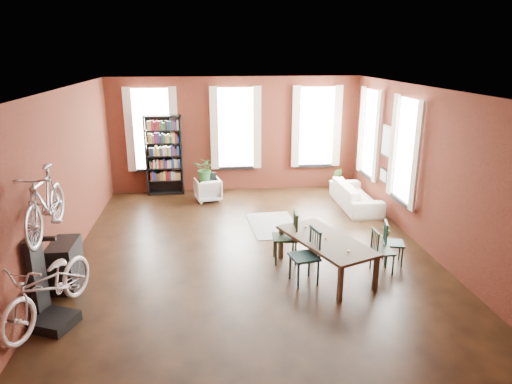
{
  "coord_description": "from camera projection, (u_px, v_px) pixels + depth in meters",
  "views": [
    {
      "loc": [
        -0.85,
        -8.22,
        3.86
      ],
      "look_at": [
        0.14,
        0.6,
        1.11
      ],
      "focal_mm": 32.0,
      "sensor_mm": 36.0,
      "label": 1
    }
  ],
  "objects": [
    {
      "name": "room",
      "position": [
        261.0,
        142.0,
        9.02
      ],
      "size": [
        9.0,
        9.04,
        3.22
      ],
      "color": "black",
      "rests_on": "ground"
    },
    {
      "name": "dining_table",
      "position": [
        325.0,
        256.0,
        8.19
      ],
      "size": [
        1.56,
        2.14,
        0.67
      ],
      "primitive_type": "cube",
      "rotation": [
        0.0,
        0.0,
        0.38
      ],
      "color": "#4B3D2D",
      "rests_on": "ground"
    },
    {
      "name": "dining_chair_a",
      "position": [
        304.0,
        256.0,
        7.82
      ],
      "size": [
        0.53,
        0.53,
        0.98
      ],
      "primitive_type": "cube",
      "rotation": [
        0.0,
        0.0,
        -1.36
      ],
      "color": "#1A393A",
      "rests_on": "ground"
    },
    {
      "name": "dining_chair_b",
      "position": [
        285.0,
        237.0,
        8.62
      ],
      "size": [
        0.48,
        0.48,
        0.99
      ],
      "primitive_type": "cube",
      "rotation": [
        0.0,
        0.0,
        -1.63
      ],
      "color": "#1D2F1B",
      "rests_on": "ground"
    },
    {
      "name": "dining_chair_c",
      "position": [
        383.0,
        251.0,
        8.21
      ],
      "size": [
        0.37,
        0.37,
        0.81
      ],
      "primitive_type": "cube",
      "rotation": [
        0.0,
        0.0,
        1.57
      ],
      "color": "black",
      "rests_on": "ground"
    },
    {
      "name": "dining_chair_d",
      "position": [
        393.0,
        243.0,
        8.57
      ],
      "size": [
        0.46,
        0.46,
        0.81
      ],
      "primitive_type": "cube",
      "rotation": [
        0.0,
        0.0,
        1.31
      ],
      "color": "#1C3E3A",
      "rests_on": "ground"
    },
    {
      "name": "bookshelf",
      "position": [
        164.0,
        155.0,
        12.58
      ],
      "size": [
        1.0,
        0.32,
        2.2
      ],
      "primitive_type": "cube",
      "color": "black",
      "rests_on": "ground"
    },
    {
      "name": "white_armchair",
      "position": [
        208.0,
        189.0,
        12.2
      ],
      "size": [
        0.76,
        0.73,
        0.66
      ],
      "primitive_type": "imported",
      "rotation": [
        0.0,
        0.0,
        3.35
      ],
      "color": "silver",
      "rests_on": "ground"
    },
    {
      "name": "cream_sofa",
      "position": [
        356.0,
        191.0,
        11.7
      ],
      "size": [
        0.61,
        2.08,
        0.81
      ],
      "primitive_type": "imported",
      "rotation": [
        0.0,
        0.0,
        1.57
      ],
      "color": "beige",
      "rests_on": "ground"
    },
    {
      "name": "striped_rug",
      "position": [
        273.0,
        225.0,
        10.55
      ],
      "size": [
        1.15,
        1.74,
        0.01
      ],
      "primitive_type": "cube",
      "rotation": [
        0.0,
        0.0,
        0.06
      ],
      "color": "black",
      "rests_on": "ground"
    },
    {
      "name": "bike_trainer",
      "position": [
        55.0,
        321.0,
        6.66
      ],
      "size": [
        0.71,
        0.71,
        0.16
      ],
      "primitive_type": "cube",
      "rotation": [
        0.0,
        0.0,
        -0.4
      ],
      "color": "black",
      "rests_on": "ground"
    },
    {
      "name": "bike_wall_rack",
      "position": [
        38.0,
        277.0,
        6.78
      ],
      "size": [
        0.16,
        0.6,
        1.3
      ],
      "primitive_type": "cube",
      "color": "black",
      "rests_on": "ground"
    },
    {
      "name": "console_table",
      "position": [
        66.0,
        264.0,
        7.72
      ],
      "size": [
        0.4,
        0.8,
        0.8
      ],
      "primitive_type": "cube",
      "color": "black",
      "rests_on": "ground"
    },
    {
      "name": "plant_stand",
      "position": [
        206.0,
        189.0,
        12.34
      ],
      "size": [
        0.33,
        0.33,
        0.54
      ],
      "primitive_type": "cube",
      "rotation": [
        0.0,
        0.0,
        0.25
      ],
      "color": "black",
      "rests_on": "ground"
    },
    {
      "name": "plant_by_sofa",
      "position": [
        335.0,
        186.0,
        13.08
      ],
      "size": [
        0.53,
        0.75,
        0.3
      ],
      "primitive_type": "imported",
      "rotation": [
        0.0,
        0.0,
        -0.24
      ],
      "color": "#305823",
      "rests_on": "ground"
    },
    {
      "name": "plant_small",
      "position": [
        385.0,
        241.0,
        9.45
      ],
      "size": [
        0.47,
        0.52,
        0.17
      ],
      "primitive_type": "imported",
      "rotation": [
        0.0,
        0.0,
        0.63
      ],
      "color": "#2F5F26",
      "rests_on": "ground"
    },
    {
      "name": "bicycle_floor",
      "position": [
        45.0,
        257.0,
        6.34
      ],
      "size": [
        0.97,
        1.18,
        1.94
      ],
      "primitive_type": "imported",
      "rotation": [
        0.0,
        0.0,
        -0.33
      ],
      "color": "beige",
      "rests_on": "bike_trainer"
    },
    {
      "name": "bicycle_hung",
      "position": [
        42.0,
        180.0,
        6.37
      ],
      "size": [
        0.47,
        1.0,
        1.66
      ],
      "primitive_type": "imported",
      "color": "#A5A8AD",
      "rests_on": "bike_wall_rack"
    },
    {
      "name": "plant_on_stand",
      "position": [
        205.0,
        171.0,
        12.19
      ],
      "size": [
        0.76,
        0.79,
        0.48
      ],
      "primitive_type": "imported",
      "rotation": [
        0.0,
        0.0,
        -0.42
      ],
      "color": "#235622",
      "rests_on": "plant_stand"
    }
  ]
}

